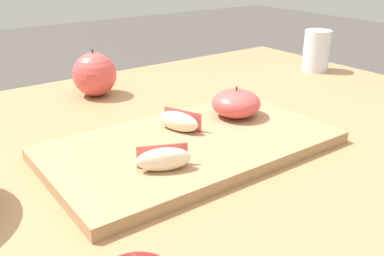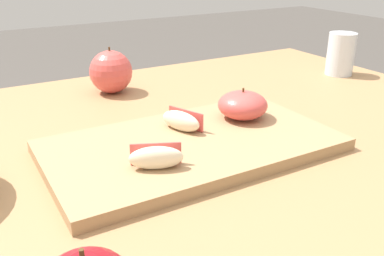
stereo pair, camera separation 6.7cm
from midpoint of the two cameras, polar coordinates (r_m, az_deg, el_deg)
dining_table at (r=0.73m, az=1.25°, el=-9.66°), size 1.34×0.99×0.75m
cutting_board at (r=0.68m, az=2.81°, el=-2.37°), size 0.45×0.25×0.02m
apple_half_skin_up at (r=0.76m, az=9.22°, el=2.98°), size 0.09×0.09×0.05m
apple_wedge_right at (r=0.70m, az=1.27°, el=0.91°), size 0.05×0.08×0.03m
apple_wedge_back at (r=0.58m, az=-1.52°, el=-3.99°), size 0.08×0.05×0.03m
whole_apple_pink_lady at (r=0.96m, az=-8.74°, el=7.34°), size 0.09×0.09×0.10m
drinking_glass_water at (r=1.17m, az=20.71°, el=9.15°), size 0.07×0.07×0.10m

